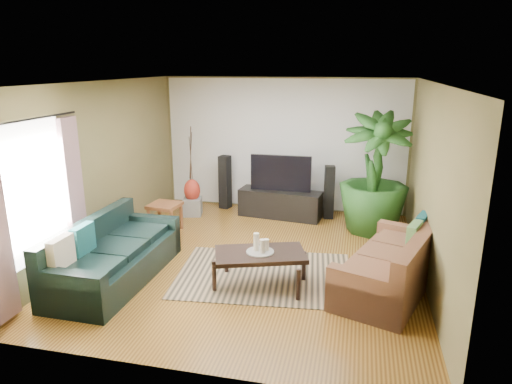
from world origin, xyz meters
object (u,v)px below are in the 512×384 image
(sofa_right, at_px, (390,259))
(speaker_right, at_px, (329,192))
(sofa_left, at_px, (115,251))
(side_table, at_px, (165,218))
(speaker_left, at_px, (225,182))
(television, at_px, (281,173))
(pedestal, at_px, (193,206))
(coffee_table, at_px, (260,269))
(tv_stand, at_px, (280,204))
(potted_plant, at_px, (375,173))
(vase, at_px, (192,190))

(sofa_right, bearing_deg, speaker_right, -140.18)
(sofa_left, xyz_separation_m, side_table, (-0.08, 1.89, -0.15))
(speaker_left, relative_size, side_table, 2.06)
(television, relative_size, speaker_left, 1.07)
(speaker_right, bearing_deg, pedestal, 179.74)
(pedestal, bearing_deg, speaker_right, 9.03)
(coffee_table, xyz_separation_m, speaker_right, (0.70, 3.11, 0.28))
(sofa_right, bearing_deg, pedestal, -102.68)
(tv_stand, distance_m, speaker_right, 0.99)
(sofa_right, distance_m, potted_plant, 2.32)
(speaker_left, height_order, speaker_right, speaker_left)
(coffee_table, bearing_deg, side_table, 123.29)
(television, bearing_deg, speaker_left, 165.47)
(sofa_left, height_order, speaker_right, speaker_right)
(sofa_left, xyz_separation_m, pedestal, (0.05, 2.93, -0.25))
(sofa_left, height_order, side_table, sofa_left)
(speaker_right, distance_m, pedestal, 2.74)
(potted_plant, bearing_deg, speaker_left, 165.85)
(tv_stand, height_order, speaker_left, speaker_left)
(sofa_right, distance_m, speaker_right, 2.96)
(sofa_left, relative_size, sofa_right, 1.09)
(coffee_table, xyz_separation_m, side_table, (-2.11, 1.64, 0.02))
(tv_stand, relative_size, vase, 3.59)
(television, height_order, speaker_left, television)
(tv_stand, relative_size, speaker_left, 1.45)
(speaker_left, bearing_deg, potted_plant, -1.90)
(television, xyz_separation_m, side_table, (-1.87, -1.34, -0.62))
(sofa_right, bearing_deg, side_table, -89.12)
(sofa_right, relative_size, television, 1.75)
(television, distance_m, speaker_left, 1.32)
(potted_plant, bearing_deg, television, 166.12)
(sofa_right, xyz_separation_m, pedestal, (-3.70, 2.35, -0.25))
(sofa_right, relative_size, vase, 4.62)
(tv_stand, bearing_deg, vase, -163.66)
(potted_plant, xyz_separation_m, side_table, (-3.63, -0.90, -0.81))
(coffee_table, distance_m, tv_stand, 2.97)
(pedestal, height_order, side_table, side_table)
(sofa_left, bearing_deg, speaker_left, -7.79)
(sofa_right, bearing_deg, potted_plant, -155.10)
(side_table, bearing_deg, sofa_right, -18.94)
(sofa_left, height_order, sofa_right, same)
(television, distance_m, side_table, 2.38)
(vase, bearing_deg, coffee_table, -53.54)
(sofa_left, relative_size, speaker_right, 2.17)
(television, distance_m, vase, 1.81)
(speaker_left, relative_size, potted_plant, 0.52)
(potted_plant, xyz_separation_m, vase, (-3.50, 0.14, -0.56))
(potted_plant, bearing_deg, sofa_right, -84.91)
(pedestal, height_order, vase, vase)
(speaker_left, distance_m, potted_plant, 3.13)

